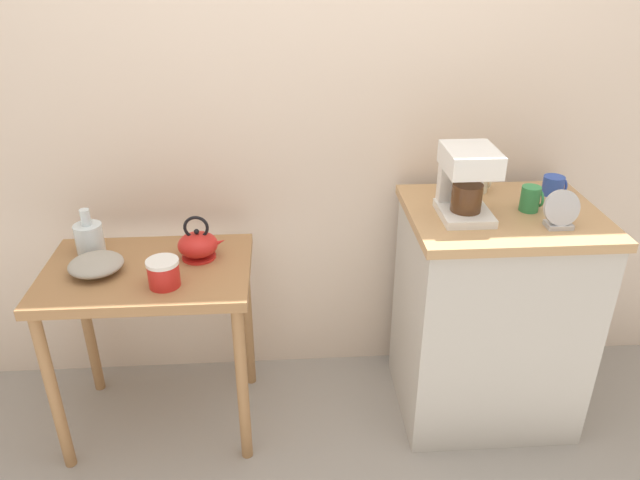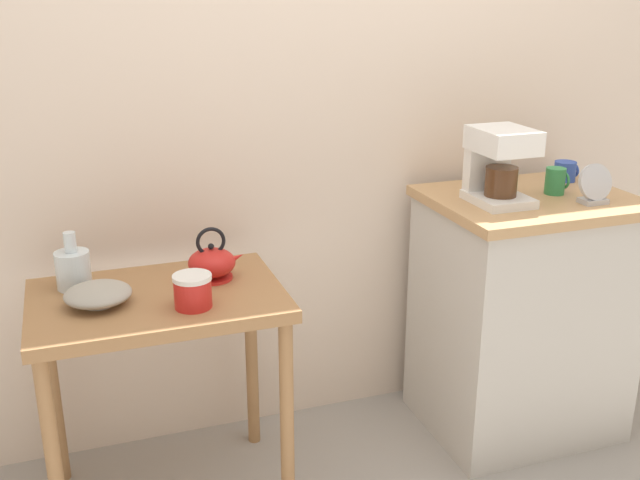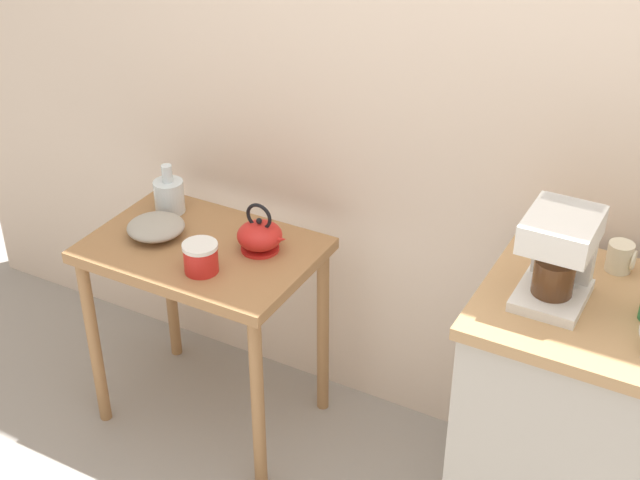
# 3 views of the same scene
# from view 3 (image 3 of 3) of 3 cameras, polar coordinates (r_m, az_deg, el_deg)

# --- Properties ---
(ground_plane) EXTENTS (8.00, 8.00, 0.00)m
(ground_plane) POSITION_cam_3_polar(r_m,az_deg,el_deg) (3.21, 3.41, -14.96)
(ground_plane) COLOR gray
(back_wall) EXTENTS (4.40, 0.10, 2.80)m
(back_wall) POSITION_cam_3_polar(r_m,az_deg,el_deg) (2.75, 10.28, 11.40)
(back_wall) COLOR beige
(back_wall) RESTS_ON ground_plane
(wooden_table) EXTENTS (0.77, 0.53, 0.74)m
(wooden_table) POSITION_cam_3_polar(r_m,az_deg,el_deg) (3.09, -7.40, -2.13)
(wooden_table) COLOR #9E7044
(wooden_table) RESTS_ON ground_plane
(kitchen_counter) EXTENTS (0.72, 0.58, 0.92)m
(kitchen_counter) POSITION_cam_3_polar(r_m,az_deg,el_deg) (2.79, 16.81, -11.99)
(kitchen_counter) COLOR #BCB7AD
(kitchen_counter) RESTS_ON ground_plane
(bowl_stoneware) EXTENTS (0.20, 0.20, 0.06)m
(bowl_stoneware) POSITION_cam_3_polar(r_m,az_deg,el_deg) (3.08, -10.48, 0.78)
(bowl_stoneware) COLOR #9E998C
(bowl_stoneware) RESTS_ON wooden_table
(teakettle) EXTENTS (0.19, 0.15, 0.17)m
(teakettle) POSITION_cam_3_polar(r_m,az_deg,el_deg) (2.95, -3.84, 0.28)
(teakettle) COLOR red
(teakettle) RESTS_ON wooden_table
(glass_carafe_vase) EXTENTS (0.11, 0.11, 0.18)m
(glass_carafe_vase) POSITION_cam_3_polar(r_m,az_deg,el_deg) (3.22, -9.61, 2.84)
(glass_carafe_vase) COLOR silver
(glass_carafe_vase) RESTS_ON wooden_table
(canister_enamel) EXTENTS (0.11, 0.11, 0.10)m
(canister_enamel) POSITION_cam_3_polar(r_m,az_deg,el_deg) (2.86, -7.62, -1.11)
(canister_enamel) COLOR red
(canister_enamel) RESTS_ON wooden_table
(coffee_maker) EXTENTS (0.18, 0.22, 0.26)m
(coffee_maker) POSITION_cam_3_polar(r_m,az_deg,el_deg) (2.44, 15.08, -0.70)
(coffee_maker) COLOR white
(coffee_maker) RESTS_ON kitchen_counter
(mug_small_cream) EXTENTS (0.08, 0.07, 0.09)m
(mug_small_cream) POSITION_cam_3_polar(r_m,az_deg,el_deg) (2.65, 18.64, -1.04)
(mug_small_cream) COLOR beige
(mug_small_cream) RESTS_ON kitchen_counter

